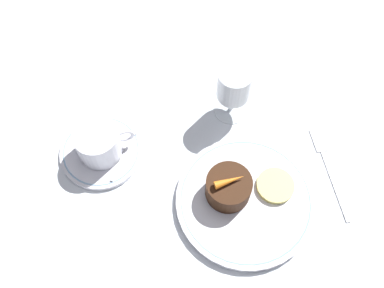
% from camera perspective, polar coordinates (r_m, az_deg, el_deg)
% --- Properties ---
extents(ground_plane, '(3.00, 3.00, 0.00)m').
position_cam_1_polar(ground_plane, '(0.84, 6.26, -6.00)').
color(ground_plane, white).
extents(dinner_plate, '(0.25, 0.25, 0.01)m').
position_cam_1_polar(dinner_plate, '(0.83, 6.75, -7.16)').
color(dinner_plate, white).
rests_on(dinner_plate, ground_plane).
extents(saucer, '(0.16, 0.16, 0.01)m').
position_cam_1_polar(saucer, '(0.88, -11.44, -0.93)').
color(saucer, white).
rests_on(saucer, ground_plane).
extents(coffee_cup, '(0.11, 0.08, 0.07)m').
position_cam_1_polar(coffee_cup, '(0.84, -11.80, 0.20)').
color(coffee_cup, white).
rests_on(coffee_cup, saucer).
extents(spoon, '(0.08, 0.11, 0.00)m').
position_cam_1_polar(spoon, '(0.87, -8.14, -0.30)').
color(spoon, silver).
rests_on(spoon, saucer).
extents(wine_glass, '(0.07, 0.07, 0.12)m').
position_cam_1_polar(wine_glass, '(0.85, 5.32, 7.22)').
color(wine_glass, silver).
rests_on(wine_glass, ground_plane).
extents(fork, '(0.03, 0.19, 0.01)m').
position_cam_1_polar(fork, '(0.89, 16.76, -2.27)').
color(fork, silver).
rests_on(fork, ground_plane).
extents(dessert_cake, '(0.08, 0.08, 0.05)m').
position_cam_1_polar(dessert_cake, '(0.80, 4.67, -5.59)').
color(dessert_cake, '#381E0F').
rests_on(dessert_cake, dinner_plate).
extents(carrot_garnish, '(0.06, 0.02, 0.01)m').
position_cam_1_polar(carrot_garnish, '(0.77, 4.84, -4.74)').
color(carrot_garnish, orange).
rests_on(carrot_garnish, dessert_cake).
extents(pineapple_slice, '(0.07, 0.07, 0.01)m').
position_cam_1_polar(pineapple_slice, '(0.83, 10.54, -5.22)').
color(pineapple_slice, '#EFE075').
rests_on(pineapple_slice, dinner_plate).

